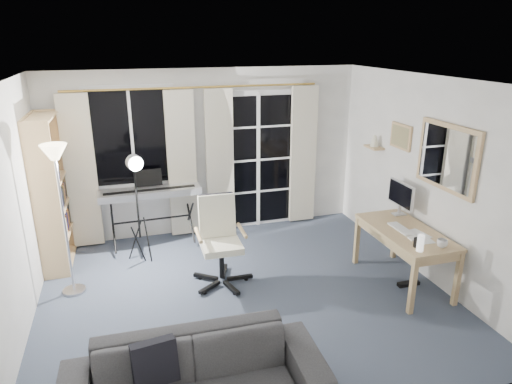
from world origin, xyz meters
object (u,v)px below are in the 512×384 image
Objects in this scene: studio_light at (136,176)px; monitor at (401,195)px; sofa at (194,372)px; bookshelf at (48,197)px; desk at (405,237)px; torchiere_lamp at (57,176)px; office_chair at (219,232)px; keyboard_piano at (150,194)px; mug at (442,242)px.

monitor is at bearing -31.67° from studio_light.
bookshelf is at bearing 115.31° from sofa.
bookshelf is 1.52× the size of desk.
bookshelf is 1.11× the size of torchiere_lamp.
office_chair is at bearing -26.13° from bookshelf.
keyboard_piano is 12.43× the size of mug.
studio_light is 1.40× the size of office_chair.
studio_light is at bearing 162.59° from monitor.
desk is at bearing 101.31° from mug.
monitor is (2.96, -1.50, 0.18)m from keyboard_piano.
torchiere_lamp is 1.58m from keyboard_piano.
desk is 2.59× the size of monitor.
torchiere_lamp is 1.66× the size of office_chair.
sofa reaches higher than desk.
desk is at bearing 27.49° from sofa.
torchiere_lamp is (0.25, -0.80, 0.49)m from bookshelf.
bookshelf is 3.95× the size of monitor.
office_chair is at bearing 74.27° from sofa.
studio_light is at bearing 33.17° from torchiere_lamp.
monitor reaches higher than mug.
bookshelf is 2.20m from office_chair.
desk is at bearing -40.25° from studio_light.
studio_light is 3.01× the size of monitor.
monitor is (0.20, 0.45, 0.34)m from desk.
desk is 0.60m from monitor.
studio_light reaches higher than desk.
sofa is at bearing -90.73° from keyboard_piano.
keyboard_piano is 1.09× the size of desk.
torchiere_lamp is 1.18× the size of studio_light.
monitor is at bearing -5.27° from office_chair.
monitor is (3.14, -0.98, -0.24)m from studio_light.
bookshelf is at bearing 151.84° from mug.
bookshelf reaches higher than desk.
desk is (3.76, -0.90, -0.81)m from torchiere_lamp.
monitor is at bearing -28.66° from keyboard_piano.
office_chair is at bearing -6.46° from torchiere_lamp.
keyboard_piano is 1.43m from office_chair.
studio_light reaches higher than monitor.
keyboard_piano is (1.25, 0.25, -0.16)m from bookshelf.
mug is at bearing -95.87° from monitor.
keyboard_piano is 0.94× the size of studio_light.
mug is 2.93m from sofa.
office_chair is at bearing 173.42° from monitor.
sofa is (-2.80, -0.80, -0.34)m from mug.
monitor is at bearing -15.67° from bookshelf.
mug is at bearing -27.30° from bookshelf.
desk is 0.53m from mug.
sofa is (1.06, -2.20, -1.01)m from torchiere_lamp.
monitor is at bearing -6.50° from torchiere_lamp.
mug is at bearing -42.36° from keyboard_piano.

